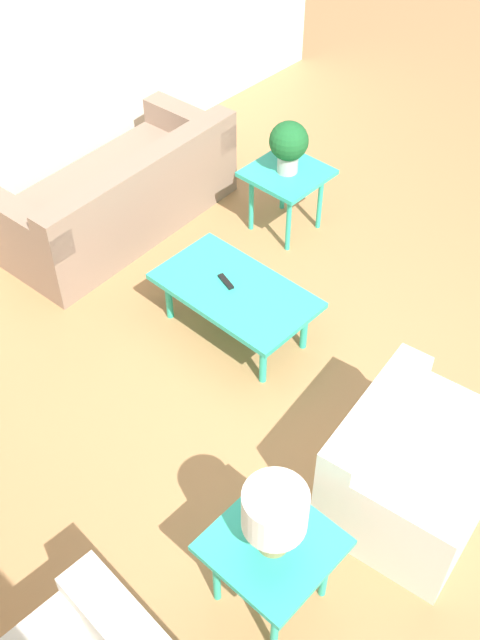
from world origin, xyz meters
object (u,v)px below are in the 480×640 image
Objects in this scene: armchair at (408,472)px; side_table_lamp at (272,551)px; sofa at (120,196)px; potted_plant at (289,144)px; side_table_plant at (287,180)px; coffee_table at (235,293)px; table_lamp at (275,514)px.

armchair reaches higher than side_table_lamp.
sofa is at bearing 71.55° from armchair.
potted_plant is at bearing 128.06° from sofa.
side_table_plant is 1.00× the size of side_table_lamp.
coffee_table is 2.63× the size of table_lamp.
side_table_plant is at bearing -50.95° from table_lamp.
side_table_lamp reaches higher than coffee_table.
potted_plant reaches higher than coffee_table.
table_lamp is (0.00, -0.00, 0.35)m from side_table_lamp.
table_lamp is at bearing 58.98° from sofa.
side_table_plant is 1.37× the size of potted_plant.
side_table_plant is at bearing -65.71° from coffee_table.
armchair is at bearing 145.32° from side_table_plant.
coffee_table is (1.66, -0.36, 0.07)m from armchair.
armchair is at bearing -100.89° from side_table_lamp.
coffee_table is at bearing -41.54° from side_table_lamp.
armchair is at bearing -100.89° from table_lamp.
side_table_plant is at bearing 128.06° from sofa.
side_table_lamp is at bearing 129.05° from side_table_plant.
side_table_plant is 0.32m from potted_plant.
coffee_table is 2.64× the size of potted_plant.
sofa reaches higher than coffee_table.
coffee_table is at bearing 76.70° from sofa.
side_table_lamp is at bearing 138.46° from coffee_table.
sofa is at bearing 41.38° from side_table_plant.
coffee_table is 1.34m from potted_plant.
table_lamp is (-1.48, 1.31, 0.45)m from coffee_table.
sofa is at bearing -9.98° from coffee_table.
potted_plant is at bearing -65.71° from coffee_table.
side_table_lamp is 1.37× the size of potted_plant.
side_table_lamp is 0.35m from table_lamp.
side_table_lamp is at bearing 58.98° from sofa.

